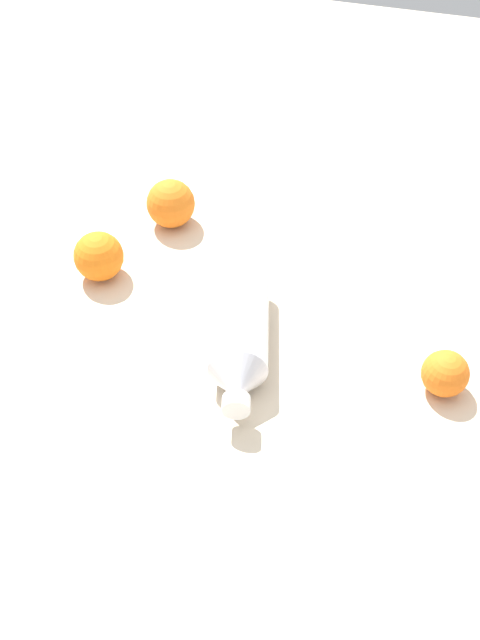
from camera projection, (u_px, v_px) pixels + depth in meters
ground_plane at (202, 350)px, 1.08m from camera, size 2.40×2.40×0.00m
water_bottle at (239, 333)px, 1.04m from camera, size 0.26×0.13×0.08m
orange_0 at (445, 374)px, 1.00m from camera, size 0.06×0.06×0.06m
orange_1 at (171, 204)px, 1.25m from camera, size 0.08×0.08×0.08m
orange_2 at (99, 256)px, 1.16m from camera, size 0.08×0.08×0.08m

